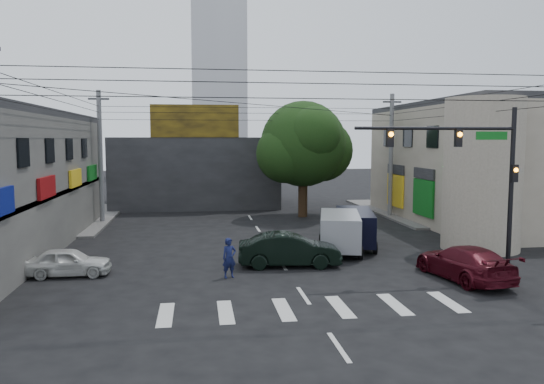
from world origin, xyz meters
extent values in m
plane|color=black|center=(0.00, 0.00, 0.00)|extent=(160.00, 160.00, 0.00)
cube|color=#514F4C|center=(18.00, 18.00, 0.07)|extent=(16.00, 16.00, 0.15)
cube|color=gray|center=(18.00, 13.00, 4.00)|extent=(14.00, 18.00, 8.00)
cylinder|color=gray|center=(11.00, 4.00, 4.00)|extent=(4.00, 4.00, 8.00)
cube|color=#232326|center=(-4.00, 26.00, 3.00)|extent=(14.00, 10.00, 6.00)
cube|color=olive|center=(-4.00, 21.10, 7.30)|extent=(7.00, 0.30, 2.60)
cube|color=silver|center=(0.00, 70.00, 22.00)|extent=(9.00, 9.00, 44.00)
cylinder|color=black|center=(4.00, 17.00, 2.20)|extent=(0.70, 0.70, 4.40)
sphere|color=black|center=(4.00, 17.00, 5.50)|extent=(6.40, 6.40, 6.40)
cylinder|color=black|center=(9.50, -1.00, 3.60)|extent=(0.20, 0.20, 7.20)
cylinder|color=black|center=(6.00, -1.00, 6.30)|extent=(7.00, 0.14, 0.14)
cube|color=black|center=(7.00, -1.00, 5.90)|extent=(0.28, 0.22, 0.75)
cube|color=black|center=(4.00, -1.00, 5.90)|extent=(0.28, 0.22, 0.75)
sphere|color=orange|center=(7.00, -1.14, 6.05)|extent=(0.20, 0.20, 0.20)
sphere|color=orange|center=(4.00, -1.14, 6.05)|extent=(0.20, 0.20, 0.20)
cube|color=#0E6219|center=(8.50, -1.00, 6.00)|extent=(1.40, 0.06, 0.35)
cylinder|color=#59595B|center=(-10.50, 16.00, 4.60)|extent=(0.32, 0.32, 9.20)
cylinder|color=#59595B|center=(10.50, 16.00, 4.60)|extent=(0.32, 0.32, 9.20)
imported|color=black|center=(0.28, 1.64, 0.77)|extent=(2.45, 4.97, 1.54)
imported|color=silver|center=(-9.42, 1.27, 0.61)|extent=(1.48, 3.58, 1.21)
imported|color=#3E0812|center=(7.08, -1.69, 0.72)|extent=(3.48, 5.58, 1.45)
imported|color=#121740|center=(-2.59, 0.01, 0.85)|extent=(0.86, 0.78, 1.70)
camera|label=1|loc=(-3.90, -22.02, 5.85)|focal=35.00mm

